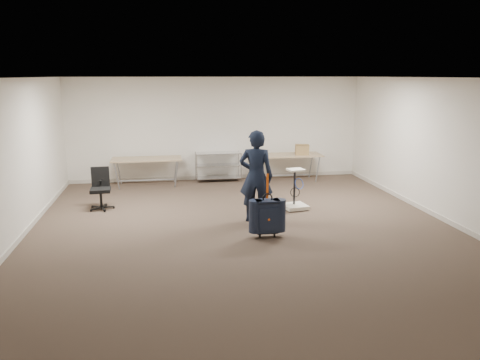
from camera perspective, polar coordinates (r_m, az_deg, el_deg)
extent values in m
plane|color=#423328|center=(8.85, 0.56, -6.08)|extent=(9.00, 9.00, 0.00)
plane|color=white|center=(12.92, -2.88, 6.24)|extent=(8.00, 0.00, 8.00)
plane|color=white|center=(4.27, 11.13, -7.34)|extent=(8.00, 0.00, 8.00)
plane|color=white|center=(8.76, -26.17, 1.87)|extent=(0.00, 9.00, 9.00)
plane|color=white|center=(9.99, 23.85, 3.28)|extent=(0.00, 9.00, 9.00)
plane|color=silver|center=(8.38, 0.61, 12.37)|extent=(8.00, 8.00, 0.00)
cube|color=beige|center=(13.13, -2.81, 0.37)|extent=(8.00, 0.02, 0.10)
cube|color=beige|center=(9.08, -25.27, -6.52)|extent=(0.02, 9.00, 0.10)
cube|color=beige|center=(10.27, 23.13, -4.16)|extent=(0.02, 9.00, 0.10)
cube|color=#997E5E|center=(12.40, -11.32, 2.53)|extent=(1.80, 0.75, 0.03)
cylinder|color=gray|center=(12.50, -11.20, -0.01)|extent=(1.50, 0.02, 0.02)
cylinder|color=gray|center=(12.22, -14.80, 0.46)|extent=(0.13, 0.04, 0.69)
cylinder|color=gray|center=(12.17, -7.75, 0.72)|extent=(0.13, 0.04, 0.69)
cylinder|color=gray|center=(12.81, -14.56, 1.02)|extent=(0.13, 0.04, 0.69)
cylinder|color=gray|center=(12.75, -7.84, 1.27)|extent=(0.13, 0.04, 0.69)
cube|color=#997E5E|center=(12.83, 5.91, 3.05)|extent=(1.80, 0.75, 0.03)
cylinder|color=gray|center=(12.94, 5.85, 0.59)|extent=(1.50, 0.02, 0.02)
cylinder|color=gray|center=(12.44, 2.90, 1.08)|extent=(0.13, 0.04, 0.69)
cylinder|color=gray|center=(12.83, 9.46, 1.28)|extent=(0.13, 0.04, 0.69)
cylinder|color=gray|center=(13.01, 2.34, 1.60)|extent=(0.13, 0.04, 0.69)
cylinder|color=gray|center=(13.39, 8.64, 1.79)|extent=(0.13, 0.04, 0.69)
cylinder|color=silver|center=(12.50, -5.29, 1.34)|extent=(0.02, 0.02, 0.80)
cylinder|color=silver|center=(12.64, 0.15, 1.52)|extent=(0.02, 0.02, 0.80)
cylinder|color=silver|center=(12.94, -5.43, 1.73)|extent=(0.02, 0.02, 0.80)
cylinder|color=silver|center=(13.07, -0.18, 1.90)|extent=(0.02, 0.02, 0.80)
cube|color=silver|center=(12.83, -2.66, 0.32)|extent=(1.20, 0.45, 0.02)
cube|color=silver|center=(12.76, -2.68, 1.85)|extent=(1.20, 0.45, 0.02)
cube|color=silver|center=(12.71, -2.69, 3.31)|extent=(1.20, 0.45, 0.01)
imported|color=black|center=(9.14, 1.97, 0.44)|extent=(0.76, 0.62, 1.82)
cube|color=black|center=(8.34, 3.35, -4.37)|extent=(0.43, 0.25, 0.58)
cube|color=black|center=(8.46, 3.29, -6.32)|extent=(0.38, 0.18, 0.03)
cylinder|color=black|center=(8.43, 2.42, -6.78)|extent=(0.03, 0.08, 0.08)
cylinder|color=black|center=(8.48, 4.21, -6.68)|extent=(0.03, 0.08, 0.08)
torus|color=black|center=(8.25, 3.38, -2.22)|extent=(0.18, 0.03, 0.18)
cube|color=#FF5B0D|center=(8.22, 3.36, -0.75)|extent=(0.04, 0.01, 0.45)
cylinder|color=black|center=(10.59, -16.52, -3.21)|extent=(0.55, 0.55, 0.08)
cylinder|color=black|center=(10.55, -16.58, -2.23)|extent=(0.05, 0.05, 0.36)
cube|color=black|center=(10.50, -16.65, -1.18)|extent=(0.44, 0.44, 0.07)
cube|color=black|center=(10.64, -16.66, 0.41)|extent=(0.38, 0.07, 0.44)
cube|color=beige|center=(10.24, 6.71, -3.20)|extent=(0.55, 0.55, 0.08)
cylinder|color=black|center=(10.02, 5.95, -3.77)|extent=(0.06, 0.06, 0.04)
cylinder|color=black|center=(10.18, 6.70, -0.84)|extent=(0.05, 0.05, 0.77)
cube|color=beige|center=(10.05, 6.83, 1.23)|extent=(0.38, 0.34, 0.04)
torus|color=#2343AF|center=(10.05, 7.17, -0.46)|extent=(0.26, 0.14, 0.24)
cube|color=#9E7649|center=(12.82, 7.58, 3.69)|extent=(0.41, 0.34, 0.27)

